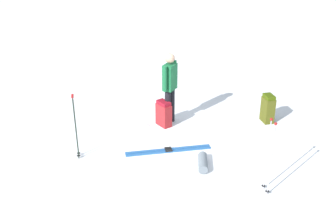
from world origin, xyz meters
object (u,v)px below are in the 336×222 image
Objects in this scene: skier_standing at (170,85)px; backpack_bright at (164,114)px; backpack_large_dark at (268,109)px; sleeping_mat_rolled at (203,162)px; ski_poles_planted_near at (75,124)px; ski_pair_near at (168,150)px; ski_poles_planted_far at (270,153)px.

skier_standing reaches higher than backpack_bright.
backpack_large_dark is 1.24× the size of sleeping_mat_rolled.
backpack_large_dark is 4.49m from ski_poles_planted_near.
backpack_bright is (0.15, -0.13, -0.66)m from skier_standing.
ski_pair_near is 2.89× the size of backpack_bright.
backpack_large_dark is 2.47m from backpack_bright.
ski_poles_planted_far is 2.55× the size of sleeping_mat_rolled.
backpack_bright is at bearing -39.39° from skier_standing.
ski_poles_planted_near is 0.97× the size of ski_poles_planted_far.
ski_pair_near is 1.22m from backpack_bright.
ski_poles_planted_far is (0.81, 3.62, 0.02)m from ski_poles_planted_near.
sleeping_mat_rolled is at bearing 29.24° from backpack_bright.
skier_standing is at bearing -142.77° from ski_poles_planted_far.
backpack_bright is at bearing -169.16° from ski_pair_near.
sleeping_mat_rolled is at bearing -122.09° from ski_poles_planted_far.
ski_poles_planted_far is at bearing 56.27° from ski_pair_near.
backpack_bright is at bearing 135.42° from ski_poles_planted_near.
skier_standing reaches higher than ski_pair_near.
backpack_bright is (-1.16, -0.22, 0.29)m from ski_pair_near.
ski_poles_planted_near reaches higher than backpack_large_dark.
backpack_large_dark is (-1.61, 2.20, 0.32)m from ski_pair_near.
skier_standing is 2.78× the size of backpack_bright.
backpack_large_dark is at bearing 126.16° from ski_pair_near.
skier_standing is at bearing -156.06° from sleeping_mat_rolled.
ski_poles_planted_near is at bearing -44.15° from skier_standing.
backpack_bright is 0.44× the size of ski_poles_planted_far.
ski_pair_near is 2.75m from backpack_large_dark.
ski_poles_planted_near is 2.60m from sleeping_mat_rolled.
skier_standing is at bearing -82.80° from backpack_large_dark.
backpack_large_dark is at bearing 145.38° from sleeping_mat_rolled.
ski_poles_planted_far is at bearing 40.77° from backpack_bright.
ski_poles_planted_far is (2.55, 1.94, -0.18)m from skier_standing.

